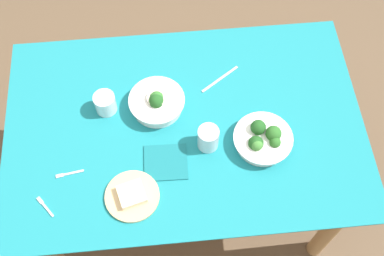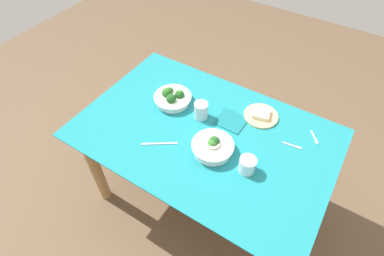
{
  "view_description": "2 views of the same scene",
  "coord_description": "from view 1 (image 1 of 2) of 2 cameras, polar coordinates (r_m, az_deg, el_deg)",
  "views": [
    {
      "loc": [
        0.06,
        0.91,
        2.36
      ],
      "look_at": [
        -0.03,
        0.04,
        0.76
      ],
      "focal_mm": 45.21,
      "sensor_mm": 36.0,
      "label": 1
    },
    {
      "loc": [
        0.53,
        -0.96,
        1.98
      ],
      "look_at": [
        -0.06,
        -0.04,
        0.76
      ],
      "focal_mm": 28.37,
      "sensor_mm": 36.0,
      "label": 2
    }
  ],
  "objects": [
    {
      "name": "fork_by_far_bowl",
      "position": [
        1.82,
        -16.99,
        -8.78
      ],
      "size": [
        0.07,
        0.08,
        0.0
      ],
      "rotation": [
        0.0,
        0.0,
        5.37
      ],
      "color": "#B7B7BC",
      "rests_on": "dining_table"
    },
    {
      "name": "water_glass_side",
      "position": [
        1.91,
        -10.2,
        2.91
      ],
      "size": [
        0.08,
        0.08,
        0.08
      ],
      "primitive_type": "cylinder",
      "color": "silver",
      "rests_on": "dining_table"
    },
    {
      "name": "napkin_folded_upper",
      "position": [
        1.81,
        -3.12,
        -4.07
      ],
      "size": [
        0.17,
        0.15,
        0.01
      ],
      "primitive_type": "cube",
      "rotation": [
        0.0,
        0.0,
        -0.03
      ],
      "color": "#156870",
      "rests_on": "dining_table"
    },
    {
      "name": "fork_by_near_bowl",
      "position": [
        1.84,
        -14.38,
        -5.27
      ],
      "size": [
        0.1,
        0.03,
        0.0
      ],
      "rotation": [
        0.0,
        0.0,
        0.15
      ],
      "color": "#B7B7BC",
      "rests_on": "dining_table"
    },
    {
      "name": "ground_plane",
      "position": [
        2.53,
        -0.67,
        -7.47
      ],
      "size": [
        6.0,
        6.0,
        0.0
      ],
      "primitive_type": "plane",
      "color": "brown"
    },
    {
      "name": "water_glass_center",
      "position": [
        1.8,
        1.92,
        -1.2
      ],
      "size": [
        0.08,
        0.08,
        0.1
      ],
      "primitive_type": "cylinder",
      "color": "silver",
      "rests_on": "dining_table"
    },
    {
      "name": "dining_table",
      "position": [
        1.98,
        -0.85,
        -1.12
      ],
      "size": [
        1.4,
        0.92,
        0.72
      ],
      "color": "#197A84",
      "rests_on": "ground_plane"
    },
    {
      "name": "broccoli_bowl_near",
      "position": [
        1.89,
        -4.16,
        3.04
      ],
      "size": [
        0.22,
        0.22,
        0.1
      ],
      "color": "white",
      "rests_on": "dining_table"
    },
    {
      "name": "table_knife_left",
      "position": [
        1.99,
        3.32,
        5.78
      ],
      "size": [
        0.16,
        0.12,
        0.0
      ],
      "primitive_type": "cube",
      "rotation": [
        0.0,
        0.0,
        3.75
      ],
      "color": "#B7B7BC",
      "rests_on": "dining_table"
    },
    {
      "name": "broccoli_bowl_far",
      "position": [
        1.83,
        8.35,
        -1.31
      ],
      "size": [
        0.22,
        0.22,
        0.09
      ],
      "color": "white",
      "rests_on": "dining_table"
    },
    {
      "name": "bread_side_plate",
      "position": [
        1.76,
        -7.08,
        -7.91
      ],
      "size": [
        0.2,
        0.2,
        0.04
      ],
      "color": "#D6B27A",
      "rests_on": "dining_table"
    }
  ]
}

